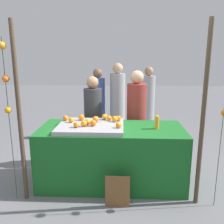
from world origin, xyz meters
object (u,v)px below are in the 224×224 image
(stall_counter, at_px, (112,155))
(vendor_left, at_px, (93,123))
(orange_0, at_px, (82,117))
(orange_1, at_px, (109,118))
(juice_bottle, at_px, (157,122))
(vendor_right, at_px, (136,122))
(chalkboard_sign, at_px, (118,192))

(stall_counter, relative_size, vendor_left, 1.36)
(orange_0, relative_size, orange_1, 1.19)
(juice_bottle, height_order, vendor_right, vendor_right)
(stall_counter, bearing_deg, orange_0, 159.57)
(stall_counter, relative_size, chalkboard_sign, 4.78)
(juice_bottle, distance_m, chalkboard_sign, 1.10)
(juice_bottle, xyz_separation_m, vendor_right, (-0.25, 0.71, -0.19))
(orange_1, xyz_separation_m, vendor_right, (0.44, 0.51, -0.19))
(vendor_right, bearing_deg, orange_0, -148.79)
(stall_counter, bearing_deg, vendor_right, 60.43)
(juice_bottle, bearing_deg, stall_counter, 178.36)
(chalkboard_sign, height_order, vendor_right, vendor_right)
(vendor_left, relative_size, vendor_right, 0.94)
(vendor_right, bearing_deg, chalkboard_sign, -102.38)
(juice_bottle, bearing_deg, chalkboard_sign, -131.99)
(juice_bottle, distance_m, vendor_left, 1.26)
(orange_0, bearing_deg, vendor_left, 78.54)
(orange_0, distance_m, chalkboard_sign, 1.24)
(vendor_left, bearing_deg, orange_1, -59.27)
(juice_bottle, bearing_deg, vendor_right, 109.65)
(vendor_left, xyz_separation_m, vendor_right, (0.75, -0.02, 0.05))
(stall_counter, height_order, vendor_right, vendor_right)
(chalkboard_sign, bearing_deg, vendor_left, 109.07)
(chalkboard_sign, bearing_deg, stall_counter, 99.55)
(stall_counter, bearing_deg, chalkboard_sign, -80.45)
(orange_0, distance_m, vendor_left, 0.60)
(orange_1, relative_size, juice_bottle, 0.37)
(stall_counter, distance_m, vendor_right, 0.87)
(vendor_right, bearing_deg, orange_1, -130.51)
(orange_1, xyz_separation_m, vendor_left, (-0.31, 0.53, -0.24))
(chalkboard_sign, distance_m, vendor_right, 1.46)
(chalkboard_sign, bearing_deg, orange_0, 125.62)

